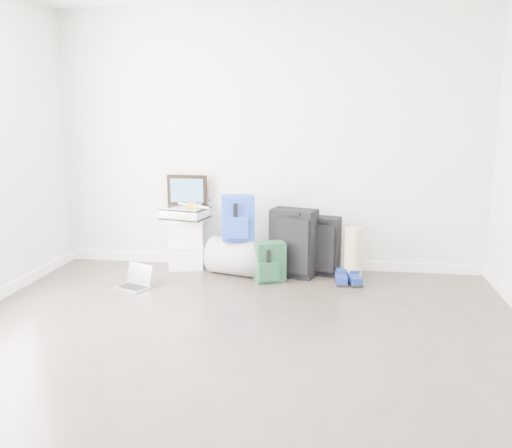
% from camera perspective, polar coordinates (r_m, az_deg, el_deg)
% --- Properties ---
extents(ground, '(5.00, 5.00, 0.00)m').
position_cam_1_polar(ground, '(3.61, -3.82, -15.38)').
color(ground, '#3B302B').
rests_on(ground, ground).
extents(room_envelope, '(4.52, 5.02, 2.71)m').
position_cam_1_polar(room_envelope, '(3.24, -4.17, 13.05)').
color(room_envelope, silver).
rests_on(room_envelope, ground).
extents(boxes_stack, '(0.43, 0.38, 0.54)m').
position_cam_1_polar(boxes_stack, '(5.83, -7.38, -2.03)').
color(boxes_stack, white).
rests_on(boxes_stack, ground).
extents(briefcase, '(0.51, 0.42, 0.13)m').
position_cam_1_polar(briefcase, '(5.76, -7.47, 1.17)').
color(briefcase, '#B2B2B7').
rests_on(briefcase, boxes_stack).
extents(painting, '(0.43, 0.04, 0.33)m').
position_cam_1_polar(painting, '(5.82, -7.27, 3.55)').
color(painting, black).
rests_on(painting, briefcase).
extents(drone, '(0.45, 0.45, 0.05)m').
position_cam_1_polar(drone, '(5.71, -6.77, 1.98)').
color(drone, gold).
rests_on(drone, briefcase).
extents(duffel_bag, '(0.69, 0.53, 0.38)m').
position_cam_1_polar(duffel_bag, '(5.56, -1.86, -3.49)').
color(duffel_bag, gray).
rests_on(duffel_bag, ground).
extents(blue_backpack, '(0.36, 0.31, 0.46)m').
position_cam_1_polar(blue_backpack, '(5.44, -1.94, 0.57)').
color(blue_backpack, '#1B4AB0').
rests_on(blue_backpack, duffel_bag).
extents(large_suitcase, '(0.50, 0.40, 0.69)m').
position_cam_1_polar(large_suitcase, '(5.50, 3.98, -2.00)').
color(large_suitcase, black).
rests_on(large_suitcase, ground).
extents(green_backpack, '(0.33, 0.30, 0.40)m').
position_cam_1_polar(green_backpack, '(5.33, 1.48, -4.12)').
color(green_backpack, '#133522').
rests_on(green_backpack, ground).
extents(carry_on, '(0.42, 0.33, 0.60)m').
position_cam_1_polar(carry_on, '(5.60, 6.81, -2.28)').
color(carry_on, black).
rests_on(carry_on, ground).
extents(shoes, '(0.27, 0.29, 0.09)m').
position_cam_1_polar(shoes, '(5.39, 9.60, -5.75)').
color(shoes, black).
rests_on(shoes, ground).
extents(rolled_rug, '(0.17, 0.17, 0.53)m').
position_cam_1_polar(rolled_rug, '(5.46, 10.18, -3.15)').
color(rolled_rug, tan).
rests_on(rolled_rug, ground).
extents(laptop, '(0.37, 0.33, 0.22)m').
position_cam_1_polar(laptop, '(5.33, -12.59, -5.98)').
color(laptop, '#BBBBC0').
rests_on(laptop, ground).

